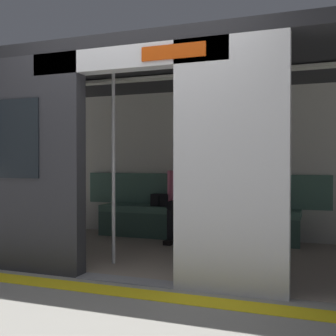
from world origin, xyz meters
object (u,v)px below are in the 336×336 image
train_car (165,128)px  grab_pole_door (113,165)px  person_seated (185,191)px  handbag (161,200)px  book (212,207)px  grab_pole_far (191,165)px  bench_seat (194,215)px

train_car → grab_pole_door: 0.82m
person_seated → handbag: person_seated is taller
book → person_seated: bearing=42.0°
book → grab_pole_far: (-0.18, 1.57, 0.57)m
grab_pole_door → bench_seat: bearing=-104.5°
handbag → grab_pole_far: bearing=120.8°
grab_pole_far → grab_pole_door: bearing=5.9°
train_car → grab_pole_far: train_car is taller
train_car → bench_seat: (-0.06, -0.96, -1.11)m
person_seated → grab_pole_far: 1.57m
book → handbag: bearing=25.2°
bench_seat → person_seated: size_ratio=2.37×
person_seated → book: (-0.34, -0.13, -0.21)m
train_car → grab_pole_far: bearing=131.4°
handbag → book: size_ratio=1.18×
train_car → bench_seat: bearing=-93.5°
bench_seat → grab_pole_door: 1.76m
handbag → book: 0.73m
bench_seat → grab_pole_door: (0.41, 1.57, 0.69)m
person_seated → handbag: bearing=-11.2°
train_car → grab_pole_door: (0.35, 0.61, -0.42)m
person_seated → handbag: (0.38, -0.08, -0.14)m
bench_seat → grab_pole_door: size_ratio=1.35×
person_seated → grab_pole_door: size_ratio=0.57×
book → grab_pole_door: 1.86m
handbag → grab_pole_door: bearing=93.2°
train_car → grab_pole_far: (-0.46, 0.53, -0.42)m
handbag → bench_seat: bearing=177.3°
bench_seat → book: book is taller
person_seated → book: bearing=-158.9°
train_car → grab_pole_door: train_car is taller
person_seated → book: 0.42m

